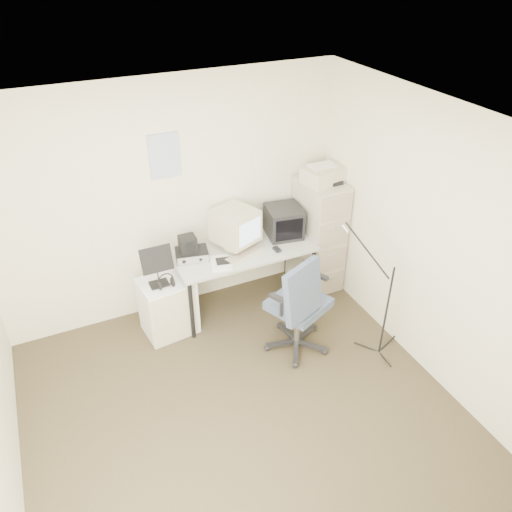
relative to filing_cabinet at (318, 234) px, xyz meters
name	(u,v)px	position (x,y,z in m)	size (l,w,h in m)	color
floor	(245,416)	(-1.58, -1.48, -0.66)	(3.60, 3.60, 0.01)	#393024
ceiling	(240,139)	(-1.58, -1.48, 1.85)	(3.60, 3.60, 0.01)	white
wall_back	(171,202)	(-1.58, 0.32, 0.60)	(3.60, 0.02, 2.50)	#F5F0C1
wall_right	(434,248)	(0.22, -1.48, 0.60)	(0.02, 3.60, 2.50)	#F5F0C1
wall_calendar	(164,156)	(-1.60, 0.31, 1.10)	(0.30, 0.02, 0.44)	white
filing_cabinet	(318,234)	(0.00, 0.00, 0.00)	(0.40, 0.60, 1.30)	beige
printer	(324,175)	(0.00, -0.02, 0.73)	(0.43, 0.29, 0.17)	#BCB389
desk	(243,276)	(-0.95, -0.03, -0.29)	(1.50, 0.70, 0.73)	beige
crt_monitor	(235,229)	(-1.01, 0.04, 0.29)	(0.39, 0.41, 0.43)	#BCB389
crt_tv	(284,221)	(-0.43, 0.05, 0.24)	(0.36, 0.38, 0.33)	black
desk_speaker	(258,233)	(-0.73, 0.07, 0.16)	(0.08, 0.08, 0.15)	beige
keyboard	(243,255)	(-1.01, -0.17, 0.09)	(0.45, 0.16, 0.02)	#BCB389
mouse	(277,249)	(-0.65, -0.22, 0.09)	(0.06, 0.10, 0.03)	black
radio_receiver	(192,254)	(-1.50, 0.02, 0.13)	(0.33, 0.23, 0.09)	black
radio_speaker	(188,244)	(-1.53, 0.03, 0.25)	(0.16, 0.15, 0.16)	black
papers	(221,263)	(-1.27, -0.20, 0.09)	(0.20, 0.28, 0.02)	white
pc_tower	(294,275)	(-0.30, -0.03, -0.46)	(0.18, 0.41, 0.38)	#BCB389
office_chair	(299,302)	(-0.75, -0.90, -0.09)	(0.65, 0.65, 1.13)	#4F566D
side_cart	(168,306)	(-1.83, -0.12, -0.33)	(0.51, 0.41, 0.63)	white
music_stand	(157,266)	(-1.90, -0.15, 0.21)	(0.30, 0.16, 0.44)	black
headphones	(166,283)	(-1.85, -0.22, 0.04)	(0.17, 0.17, 0.03)	black
mic_stand	(389,299)	(-0.03, -1.32, 0.02)	(0.02, 0.02, 1.34)	black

